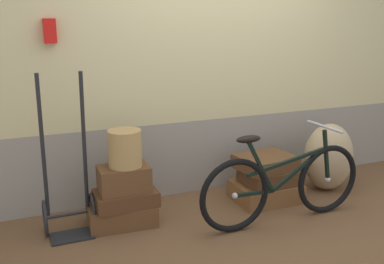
{
  "coord_description": "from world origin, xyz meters",
  "views": [
    {
      "loc": [
        -1.85,
        -3.17,
        1.75
      ],
      "look_at": [
        -0.45,
        0.19,
        0.79
      ],
      "focal_mm": 41.31,
      "sensor_mm": 36.0,
      "label": 1
    }
  ],
  "objects": [
    {
      "name": "suitcase_1",
      "position": [
        -1.03,
        0.28,
        0.25
      ],
      "size": [
        0.52,
        0.32,
        0.13
      ],
      "primitive_type": "cube",
      "rotation": [
        0.0,
        0.0,
        0.0
      ],
      "color": "#4C2D19",
      "rests_on": "suitcase_0"
    },
    {
      "name": "station_building",
      "position": [
        0.01,
        0.85,
        1.42
      ],
      "size": [
        7.23,
        0.74,
        2.83
      ],
      "color": "gray",
      "rests_on": "ground"
    },
    {
      "name": "luggage_trolley",
      "position": [
        -1.5,
        0.32,
        0.31
      ],
      "size": [
        0.41,
        0.37,
        1.34
      ],
      "color": "black",
      "rests_on": "ground"
    },
    {
      "name": "suitcase_2",
      "position": [
        -1.03,
        0.28,
        0.42
      ],
      "size": [
        0.43,
        0.28,
        0.22
      ],
      "primitive_type": "cube",
      "rotation": [
        0.0,
        0.0,
        -0.02
      ],
      "color": "brown",
      "rests_on": "suitcase_1"
    },
    {
      "name": "ground",
      "position": [
        0.0,
        0.0,
        -0.03
      ],
      "size": [
        9.23,
        5.2,
        0.06
      ],
      "primitive_type": "cube",
      "color": "brown"
    },
    {
      "name": "suitcase_0",
      "position": [
        -1.06,
        0.31,
        0.09
      ],
      "size": [
        0.59,
        0.42,
        0.18
      ],
      "primitive_type": "cube",
      "rotation": [
        0.0,
        0.0,
        -0.07
      ],
      "color": "brown",
      "rests_on": "ground"
    },
    {
      "name": "burlap_sack",
      "position": [
        1.11,
        0.28,
        0.35
      ],
      "size": [
        0.52,
        0.44,
        0.7
      ],
      "primitive_type": "ellipsoid",
      "color": "tan",
      "rests_on": "ground"
    },
    {
      "name": "bicycle",
      "position": [
        0.25,
        -0.18,
        0.34
      ],
      "size": [
        1.6,
        0.46,
        0.83
      ],
      "color": "black",
      "rests_on": "ground"
    },
    {
      "name": "suitcase_4",
      "position": [
        0.38,
        0.26,
        0.25
      ],
      "size": [
        0.5,
        0.41,
        0.14
      ],
      "primitive_type": "cube",
      "rotation": [
        0.0,
        0.0,
        0.02
      ],
      "color": "#4C2D19",
      "rests_on": "suitcase_3"
    },
    {
      "name": "wicker_basket",
      "position": [
        -1.01,
        0.29,
        0.69
      ],
      "size": [
        0.28,
        0.28,
        0.31
      ],
      "primitive_type": "cylinder",
      "color": "#A8844C",
      "rests_on": "suitcase_2"
    },
    {
      "name": "suitcase_5",
      "position": [
        0.36,
        0.29,
        0.38
      ],
      "size": [
        0.57,
        0.48,
        0.13
      ],
      "primitive_type": "cube",
      "rotation": [
        0.0,
        0.0,
        0.12
      ],
      "color": "brown",
      "rests_on": "suitcase_4"
    },
    {
      "name": "suitcase_3",
      "position": [
        0.37,
        0.28,
        0.09
      ],
      "size": [
        0.61,
        0.48,
        0.17
      ],
      "primitive_type": "cube",
      "rotation": [
        0.0,
        0.0,
        -0.01
      ],
      "color": "brown",
      "rests_on": "ground"
    }
  ]
}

